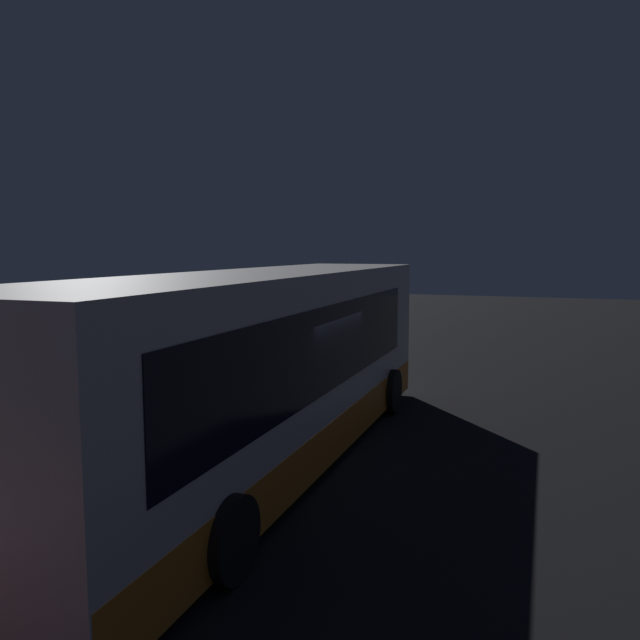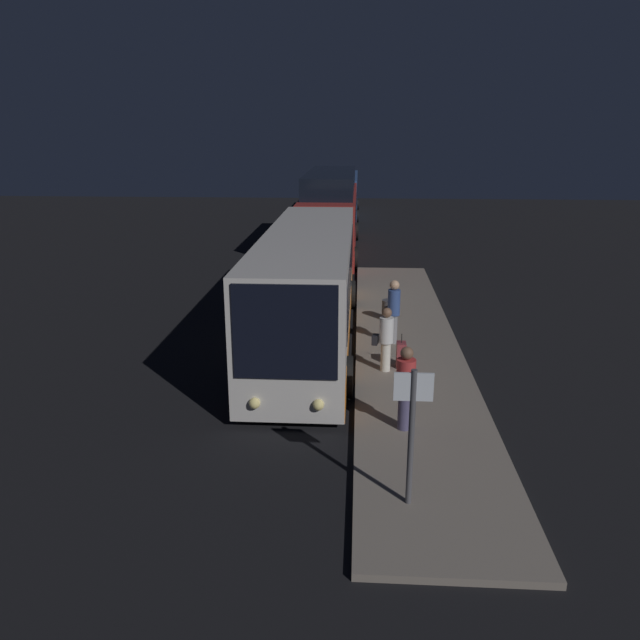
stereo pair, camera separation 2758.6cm
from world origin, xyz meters
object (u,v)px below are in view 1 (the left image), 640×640
object	(u,v)px
bus_lead	(265,370)
sign_post	(314,315)
suitcase	(204,395)
trash_bin	(73,455)
passenger_waiting	(227,368)
passenger_with_bags	(275,344)
passenger_boarding	(157,382)

from	to	relation	value
bus_lead	sign_post	world-z (taller)	bus_lead
suitcase	trash_bin	distance (m)	4.17
passenger_waiting	trash_bin	size ratio (longest dim) A/B	2.56
bus_lead	passenger_with_bags	size ratio (longest dim) A/B	6.60
suitcase	sign_post	xyz separation A→B (m)	(6.18, -0.26, 1.14)
passenger_with_bags	sign_post	distance (m)	2.72
bus_lead	sign_post	bearing A→B (deg)	15.20
trash_bin	passenger_boarding	bearing A→B (deg)	0.41
bus_lead	passenger_waiting	bearing A→B (deg)	39.05
bus_lead	sign_post	distance (m)	8.85
sign_post	passenger_with_bags	bearing A→B (deg)	177.77
bus_lead	passenger_with_bags	world-z (taller)	bus_lead
bus_lead	passenger_with_bags	distance (m)	6.37
passenger_boarding	passenger_waiting	size ratio (longest dim) A/B	1.11
passenger_waiting	suitcase	distance (m)	0.77
bus_lead	suitcase	xyz separation A→B (m)	(2.36, 2.58, -1.16)
sign_post	passenger_waiting	bearing A→B (deg)	-178.33
passenger_boarding	passenger_waiting	xyz separation A→B (m)	(2.17, -0.31, -0.12)
passenger_waiting	passenger_with_bags	distance (m)	3.23
passenger_waiting	sign_post	bearing A→B (deg)	-166.50
passenger_boarding	trash_bin	xyz separation A→B (m)	(-2.28, -0.02, -0.69)
bus_lead	sign_post	xyz separation A→B (m)	(8.54, 2.32, -0.01)
suitcase	passenger_waiting	bearing A→B (deg)	-56.27
trash_bin	passenger_waiting	bearing A→B (deg)	-3.71
sign_post	bus_lead	bearing A→B (deg)	-164.80
bus_lead	suitcase	bearing A→B (deg)	47.48
passenger_waiting	suitcase	bearing A→B (deg)	-44.45
passenger_boarding	passenger_waiting	bearing A→B (deg)	-118.33
bus_lead	suitcase	distance (m)	3.68
passenger_boarding	suitcase	distance (m)	2.01
passenger_boarding	passenger_with_bags	size ratio (longest dim) A/B	1.04
passenger_boarding	sign_post	world-z (taller)	sign_post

